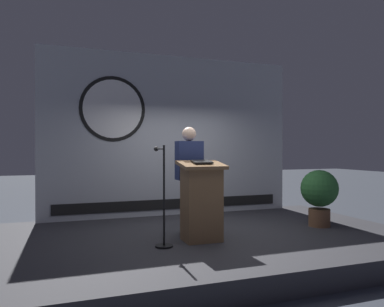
# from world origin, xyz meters

# --- Properties ---
(ground_plane) EXTENTS (40.00, 40.00, 0.00)m
(ground_plane) POSITION_xyz_m (0.00, 0.00, 0.00)
(ground_plane) COLOR #383D47
(stage_platform) EXTENTS (6.40, 4.00, 0.30)m
(stage_platform) POSITION_xyz_m (0.00, 0.00, 0.15)
(stage_platform) COLOR #333338
(stage_platform) RESTS_ON ground
(banner_display) EXTENTS (5.12, 0.12, 3.19)m
(banner_display) POSITION_xyz_m (-0.03, 1.85, 1.90)
(banner_display) COLOR #B2B7C1
(banner_display) RESTS_ON stage_platform
(podium) EXTENTS (0.64, 0.50, 1.17)m
(podium) POSITION_xyz_m (-0.24, -0.37, 0.87)
(podium) COLOR olive
(podium) RESTS_ON stage_platform
(speaker_person) EXTENTS (0.40, 0.26, 1.66)m
(speaker_person) POSITION_xyz_m (-0.26, 0.11, 1.15)
(speaker_person) COLOR black
(speaker_person) RESTS_ON stage_platform
(microphone_stand) EXTENTS (0.24, 0.57, 1.37)m
(microphone_stand) POSITION_xyz_m (-0.84, -0.46, 0.78)
(microphone_stand) COLOR black
(microphone_stand) RESTS_ON stage_platform
(potted_plant) EXTENTS (0.63, 0.63, 0.97)m
(potted_plant) POSITION_xyz_m (2.02, -0.12, 0.88)
(potted_plant) COLOR brown
(potted_plant) RESTS_ON stage_platform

